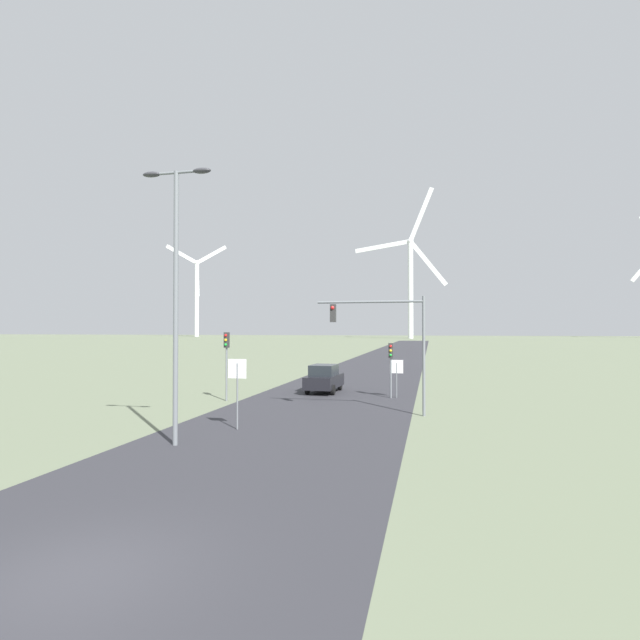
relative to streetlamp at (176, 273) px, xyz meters
The scene contains 11 objects.
ground_plane 11.35m from the streetlamp, 70.88° to the right, with size 600.00×600.00×0.00m, color #667056.
road_surface 39.64m from the streetlamp, 85.44° to the left, with size 10.00×240.00×0.01m.
streetlamp is the anchor object (origin of this frame).
stop_sign_near 5.33m from the streetlamp, 70.43° to the left, with size 0.81×0.07×2.94m.
stop_sign_far 16.49m from the streetlamp, 63.95° to the left, with size 0.81×0.07×2.30m.
traffic_light_post_near_left 11.50m from the streetlamp, 103.79° to the left, with size 0.28×0.34×3.99m.
traffic_light_post_near_right 15.93m from the streetlamp, 64.64° to the left, with size 0.28×0.34×3.32m.
traffic_light_mast_overhead 10.74m from the streetlamp, 49.98° to the left, with size 5.32×0.35×5.78m.
car_approaching 16.75m from the streetlamp, 82.36° to the left, with size 1.97×4.17×1.83m.
wind_turbine_far_left 250.79m from the streetlamp, 116.37° to the left, with size 27.77×14.78×48.51m.
wind_turbine_left 199.52m from the streetlamp, 89.88° to the left, with size 39.34×2.78×64.01m.
Camera 1 is at (5.93, -7.49, 4.21)m, focal length 28.00 mm.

